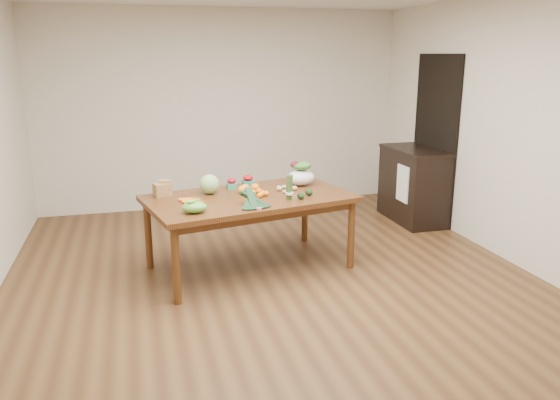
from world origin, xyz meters
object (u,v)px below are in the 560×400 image
object	(u,v)px
cabinet	(413,185)
cabbage	(209,184)
salad_bag	(301,175)
mandarin_cluster	(259,192)
asparagus_bundle	(289,187)
dining_table	(250,232)
paper_bag	(162,188)
kale_bunch	(254,199)

from	to	relation	value
cabinet	cabbage	world-z (taller)	cabbage
salad_bag	cabinet	bearing A→B (deg)	23.46
mandarin_cluster	asparagus_bundle	size ratio (longest dim) A/B	0.72
dining_table	cabbage	distance (m)	0.62
cabinet	paper_bag	bearing A→B (deg)	-165.30
cabinet	salad_bag	bearing A→B (deg)	-156.54
paper_bag	asparagus_bundle	bearing A→B (deg)	-21.57
kale_bunch	cabbage	bearing A→B (deg)	106.05
dining_table	paper_bag	world-z (taller)	paper_bag
paper_bag	kale_bunch	distance (m)	1.00
kale_bunch	salad_bag	distance (m)	0.97
asparagus_bundle	mandarin_cluster	bearing A→B (deg)	128.55
mandarin_cluster	kale_bunch	xyz separation A→B (m)	(-0.13, -0.37, 0.04)
cabinet	mandarin_cluster	xyz separation A→B (m)	(-2.28, -1.09, 0.32)
paper_bag	mandarin_cluster	xyz separation A→B (m)	(0.91, -0.25, -0.03)
dining_table	mandarin_cluster	size ratio (longest dim) A/B	10.90
paper_bag	mandarin_cluster	size ratio (longest dim) A/B	1.20
mandarin_cluster	asparagus_bundle	bearing A→B (deg)	-39.22
dining_table	cabbage	world-z (taller)	cabbage
mandarin_cluster	kale_bunch	bearing A→B (deg)	-109.26
cabbage	kale_bunch	bearing A→B (deg)	-61.72
dining_table	cabinet	world-z (taller)	cabinet
paper_bag	asparagus_bundle	distance (m)	1.25
paper_bag	cabbage	size ratio (longest dim) A/B	1.11
salad_bag	kale_bunch	bearing A→B (deg)	-133.08
kale_bunch	paper_bag	bearing A→B (deg)	128.87
asparagus_bundle	cabbage	bearing A→B (deg)	136.43
cabinet	paper_bag	size ratio (longest dim) A/B	4.71
cabbage	asparagus_bundle	xyz separation A→B (m)	(0.70, -0.43, 0.03)
paper_bag	salad_bag	xyz separation A→B (m)	(1.44, 0.08, 0.04)
paper_bag	kale_bunch	xyz separation A→B (m)	(0.78, -0.63, 0.00)
paper_bag	cabinet	bearing A→B (deg)	14.70
cabbage	paper_bag	bearing A→B (deg)	176.11
kale_bunch	cabinet	bearing A→B (deg)	19.05
dining_table	mandarin_cluster	xyz separation A→B (m)	(0.09, -0.03, 0.42)
salad_bag	paper_bag	bearing A→B (deg)	-176.95
kale_bunch	mandarin_cluster	bearing A→B (deg)	58.50
cabinet	kale_bunch	size ratio (longest dim) A/B	2.55
paper_bag	salad_bag	bearing A→B (deg)	3.05
cabinet	salad_bag	distance (m)	1.95
cabbage	salad_bag	distance (m)	0.99
mandarin_cluster	dining_table	bearing A→B (deg)	159.95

